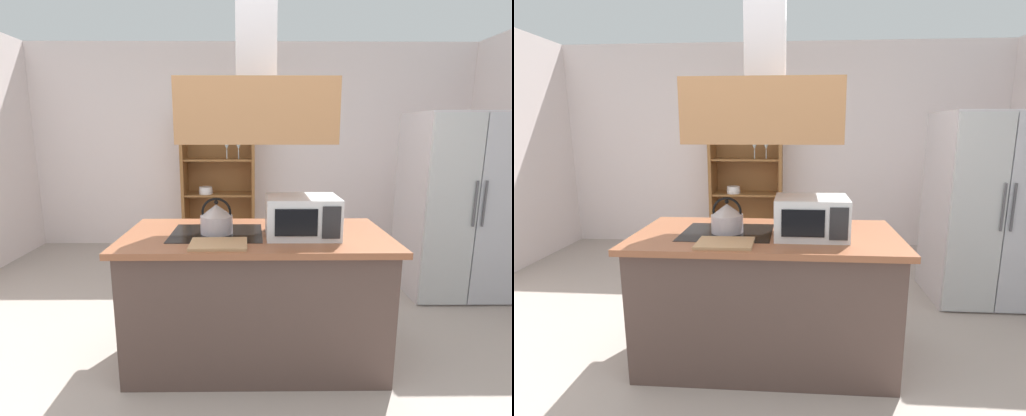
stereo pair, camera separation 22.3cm
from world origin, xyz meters
TOP-DOWN VIEW (x-y plane):
  - ground_plane at (0.00, 0.00)m, footprint 7.80×7.80m
  - wall_back at (0.00, 3.00)m, footprint 6.00×0.12m
  - kitchen_island at (0.03, 0.18)m, footprint 1.75×0.86m
  - range_hood at (0.03, 0.18)m, footprint 0.90×0.70m
  - refrigerator at (1.95, 1.29)m, footprint 0.90×0.78m
  - dish_cabinet at (-0.45, 2.78)m, footprint 0.95×0.40m
  - kettle at (-0.24, 0.18)m, footprint 0.21×0.21m
  - cutting_board at (-0.20, -0.10)m, footprint 0.34×0.24m
  - microwave at (0.32, 0.11)m, footprint 0.46×0.35m

SIDE VIEW (x-z plane):
  - ground_plane at x=0.00m, z-range 0.00..0.00m
  - kitchen_island at x=0.03m, z-range 0.00..0.90m
  - dish_cabinet at x=-0.45m, z-range -0.10..1.74m
  - refrigerator at x=1.95m, z-range 0.00..1.74m
  - cutting_board at x=-0.20m, z-range 0.90..0.92m
  - kettle at x=-0.24m, z-range 0.88..1.12m
  - microwave at x=0.32m, z-range 0.90..1.16m
  - wall_back at x=0.00m, z-range 0.00..2.70m
  - range_hood at x=0.03m, z-range 1.18..2.38m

